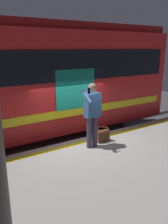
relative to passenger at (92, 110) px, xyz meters
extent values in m
plane|color=#3D3D3F|center=(0.01, -0.69, -2.00)|extent=(25.59, 25.59, 0.00)
cube|color=gray|center=(0.01, 1.45, -1.52)|extent=(17.06, 4.28, 0.96)
cube|color=yellow|center=(0.01, -0.39, -1.04)|extent=(16.72, 0.16, 0.01)
cube|color=slate|center=(0.01, -1.82, -1.92)|extent=(22.18, 0.08, 0.16)
cube|color=slate|center=(0.01, -3.26, -1.92)|extent=(22.18, 0.08, 0.16)
cube|color=black|center=(1.98, -1.15, 1.08)|extent=(11.71, 0.03, 0.90)
cube|color=yellow|center=(1.98, -1.15, -0.34)|extent=(11.71, 0.03, 0.24)
cube|color=#19A58C|center=(-0.18, -1.15, 0.37)|extent=(1.34, 0.02, 1.21)
cylinder|color=black|center=(-2.03, -1.44, -1.42)|extent=(0.84, 0.12, 0.84)
cylinder|color=black|center=(-2.03, -3.64, -1.42)|extent=(0.84, 0.12, 0.84)
cylinder|color=#383347|center=(-0.09, 0.01, -0.61)|extent=(0.14, 0.14, 0.86)
cylinder|color=#383347|center=(0.09, 0.01, -0.61)|extent=(0.14, 0.14, 0.86)
cube|color=#2D517F|center=(0.00, 0.01, 0.14)|extent=(0.40, 0.24, 0.64)
sphere|color=#2D517F|center=(0.00, -0.15, 0.44)|extent=(0.20, 0.20, 0.20)
sphere|color=tan|center=(0.00, 0.01, 0.61)|extent=(0.22, 0.22, 0.22)
cylinder|color=#2D517F|center=(-0.25, 0.01, 0.08)|extent=(0.09, 0.09, 0.57)
cylinder|color=#2D517F|center=(0.23, 0.09, 0.41)|extent=(0.09, 0.42, 0.33)
cube|color=black|center=(0.23, 0.19, 0.57)|extent=(0.07, 0.02, 0.15)
cube|color=#59331E|center=(-0.47, -0.13, -0.87)|extent=(0.39, 0.16, 0.33)
torus|color=#59331E|center=(-0.47, -0.13, -0.65)|extent=(0.35, 0.35, 0.02)
camera|label=1|loc=(3.30, 4.79, 1.60)|focal=36.73mm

